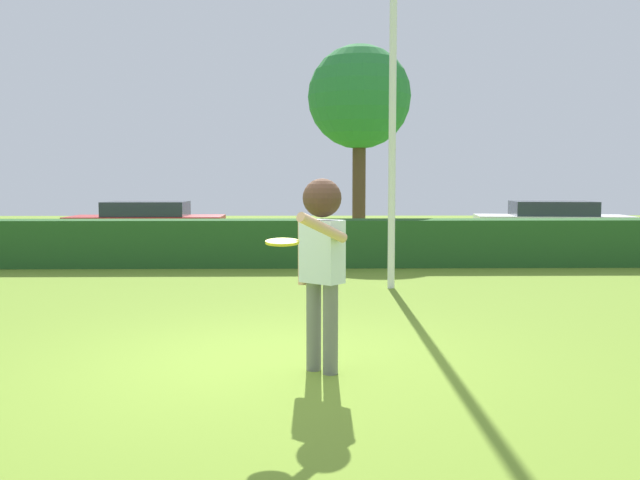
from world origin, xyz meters
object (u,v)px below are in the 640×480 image
object	(u,v)px
lamppost	(393,67)
parked_car_red	(147,222)
person	(321,248)
parked_car_white	(552,221)
frisbee	(282,242)
birch_tree	(359,99)

from	to	relation	value
lamppost	parked_car_red	bearing A→B (deg)	127.76
person	parked_car_white	xyz separation A→B (m)	(6.80, 12.70, -0.48)
person	frisbee	bearing A→B (deg)	-113.57
person	parked_car_white	world-z (taller)	person
person	frisbee	xyz separation A→B (m)	(-0.33, -0.76, 0.12)
parked_car_red	birch_tree	world-z (taller)	birch_tree
parked_car_red	parked_car_white	xyz separation A→B (m)	(11.38, 0.12, 0.00)
person	birch_tree	distance (m)	13.62
birch_tree	person	bearing A→B (deg)	-95.88
lamppost	parked_car_white	distance (m)	9.92
person	lamppost	bearing A→B (deg)	75.74
parked_car_white	birch_tree	xyz separation A→B (m)	(-5.44, 0.51, 3.47)
lamppost	parked_car_white	xyz separation A→B (m)	(5.52, 7.69, -2.96)
lamppost	parked_car_red	xyz separation A→B (m)	(-5.86, 7.57, -2.96)
lamppost	birch_tree	world-z (taller)	lamppost
person	birch_tree	bearing A→B (deg)	84.12
frisbee	lamppost	world-z (taller)	lamppost
lamppost	parked_car_red	world-z (taller)	lamppost
birch_tree	frisbee	bearing A→B (deg)	-96.90
person	lamppost	xyz separation A→B (m)	(1.27, 5.01, 2.48)
frisbee	birch_tree	size ratio (longest dim) A/B	0.05
person	frisbee	size ratio (longest dim) A/B	6.56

